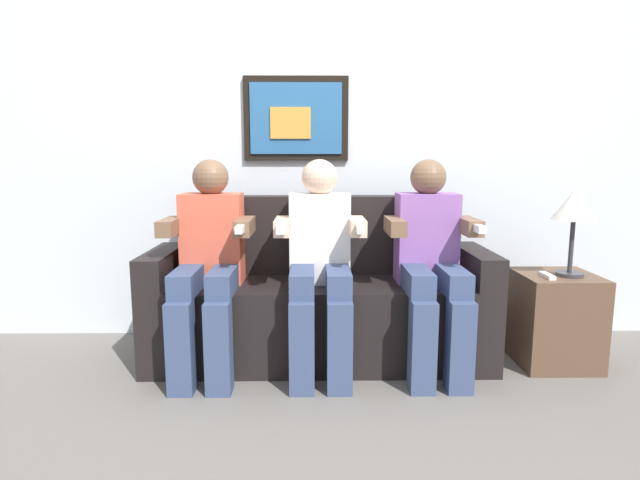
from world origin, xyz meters
name	(u,v)px	position (x,y,z in m)	size (l,w,h in m)	color
ground_plane	(320,381)	(0.00, 0.00, 0.00)	(5.54, 5.54, 0.00)	#66605B
back_wall_assembly	(318,127)	(0.00, 0.76, 1.30)	(4.26, 0.10, 2.60)	silver
couch	(320,303)	(0.00, 0.33, 0.31)	(1.86, 0.58, 0.90)	black
person_on_left	(209,258)	(-0.58, 0.16, 0.61)	(0.46, 0.56, 1.11)	#D8593F
person_in_middle	(320,258)	(0.00, 0.16, 0.61)	(0.46, 0.56, 1.11)	white
person_on_right	(431,257)	(0.58, 0.16, 0.61)	(0.46, 0.56, 1.11)	#8C59A5
side_table_right	(555,319)	(1.28, 0.22, 0.25)	(0.40, 0.40, 0.50)	brown
table_lamp	(574,208)	(1.32, 0.18, 0.86)	(0.22, 0.22, 0.46)	#333338
spare_remote_on_table	(547,276)	(1.19, 0.14, 0.51)	(0.04, 0.13, 0.02)	white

